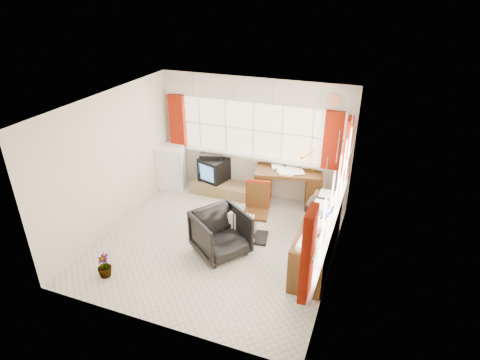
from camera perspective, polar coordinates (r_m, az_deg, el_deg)
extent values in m
plane|color=beige|center=(7.19, -3.44, -8.88)|extent=(4.00, 4.00, 0.00)
plane|color=beige|center=(8.25, 1.97, 5.90)|extent=(4.00, 0.00, 4.00)
plane|color=beige|center=(5.06, -13.14, -9.46)|extent=(4.00, 0.00, 4.00)
plane|color=beige|center=(7.53, -17.78, 2.48)|extent=(0.00, 4.00, 4.00)
plane|color=beige|center=(6.08, 13.77, -2.92)|extent=(0.00, 4.00, 4.00)
plane|color=white|center=(6.09, -4.08, 10.65)|extent=(4.00, 4.00, 0.00)
plane|color=#FFEAC9|center=(8.16, 1.94, 7.16)|extent=(3.60, 0.00, 3.60)
cube|color=white|center=(8.34, 1.79, 3.32)|extent=(3.70, 0.12, 0.05)
cube|color=white|center=(8.59, -5.74, 8.05)|extent=(0.03, 0.02, 1.10)
cube|color=white|center=(8.35, -2.01, 7.63)|extent=(0.03, 0.02, 1.10)
cube|color=white|center=(8.15, 1.92, 7.14)|extent=(0.03, 0.02, 1.10)
cube|color=white|center=(7.99, 6.02, 6.60)|extent=(0.03, 0.02, 1.10)
cube|color=white|center=(7.87, 10.25, 6.00)|extent=(0.03, 0.02, 1.10)
plane|color=#FFEAC9|center=(5.99, 13.78, -1.22)|extent=(0.00, 3.60, 3.60)
cube|color=white|center=(6.27, 12.85, -5.85)|extent=(0.12, 3.70, 0.05)
cube|color=white|center=(4.95, 11.65, -7.30)|extent=(0.02, 0.03, 1.10)
cube|color=white|center=(5.46, 12.77, -3.96)|extent=(0.02, 0.03, 1.10)
cube|color=white|center=(5.99, 13.69, -1.20)|extent=(0.02, 0.03, 1.10)
cube|color=white|center=(6.52, 14.46, 1.11)|extent=(0.02, 0.03, 1.10)
cube|color=white|center=(7.07, 15.11, 3.06)|extent=(0.02, 0.03, 1.10)
cube|color=#971908|center=(8.76, -8.92, 8.26)|extent=(0.35, 0.10, 1.15)
cube|color=#971908|center=(7.75, 13.05, 5.44)|extent=(0.35, 0.10, 1.15)
cube|color=#971908|center=(7.45, 14.97, 4.32)|extent=(0.10, 0.35, 1.15)
cube|color=#971908|center=(4.55, 9.64, -10.42)|extent=(0.10, 0.35, 1.15)
cube|color=silver|center=(7.91, 1.99, 12.59)|extent=(3.95, 0.08, 0.48)
cube|color=silver|center=(5.67, 14.45, 5.98)|extent=(0.08, 3.95, 0.48)
cube|color=#4B2C11|center=(8.07, 6.97, 1.19)|extent=(1.42, 0.91, 0.06)
cube|color=#4B2C11|center=(8.26, 3.32, -0.96)|extent=(0.42, 0.64, 0.70)
cube|color=#4B2C11|center=(8.25, 10.34, -1.43)|extent=(0.42, 0.64, 0.70)
cube|color=white|center=(8.05, 6.99, 1.45)|extent=(0.28, 0.34, 0.02)
cube|color=white|center=(8.05, 6.99, 1.48)|extent=(0.28, 0.34, 0.02)
cube|color=white|center=(8.05, 6.99, 1.50)|extent=(0.28, 0.34, 0.02)
cube|color=white|center=(8.05, 6.99, 1.53)|extent=(0.28, 0.34, 0.02)
cube|color=white|center=(8.04, 6.99, 1.56)|extent=(0.28, 0.34, 0.02)
cube|color=white|center=(8.04, 7.00, 1.58)|extent=(0.28, 0.34, 0.02)
cylinder|color=yellow|center=(8.16, 10.29, 1.55)|extent=(0.10, 0.10, 0.02)
cylinder|color=yellow|center=(8.08, 10.39, 2.74)|extent=(0.02, 0.02, 0.37)
cone|color=yellow|center=(8.02, 10.48, 3.70)|extent=(0.16, 0.14, 0.15)
cube|color=black|center=(7.28, 2.18, -8.12)|extent=(0.51, 0.51, 0.04)
cylinder|color=silver|center=(7.15, 2.22, -6.58)|extent=(0.06, 0.06, 0.51)
cube|color=#4B2C11|center=(7.02, 2.25, -4.85)|extent=(0.50, 0.48, 0.06)
cube|color=#4B2C11|center=(7.06, 2.55, -2.06)|extent=(0.39, 0.12, 0.49)
cube|color=#971908|center=(7.06, 2.55, -1.92)|extent=(0.43, 0.13, 0.51)
imported|color=black|center=(6.75, -2.77, -7.59)|extent=(1.15, 1.15, 0.76)
cube|color=white|center=(7.14, 0.37, -8.69)|extent=(0.40, 0.17, 0.08)
cube|color=white|center=(7.03, -1.01, -6.41)|extent=(0.03, 0.12, 0.52)
cube|color=white|center=(7.01, -0.55, -6.50)|extent=(0.03, 0.12, 0.52)
cube|color=white|center=(6.99, -0.09, -6.59)|extent=(0.03, 0.12, 0.52)
cube|color=white|center=(6.97, 0.37, -6.69)|extent=(0.03, 0.12, 0.52)
cube|color=white|center=(6.96, 0.84, -6.78)|extent=(0.03, 0.12, 0.52)
cube|color=white|center=(6.94, 1.31, -6.87)|extent=(0.03, 0.12, 0.52)
cube|color=white|center=(6.93, 1.78, -6.96)|extent=(0.03, 0.12, 0.52)
cube|color=#4B2C11|center=(6.73, 10.93, -8.24)|extent=(0.50, 2.00, 0.75)
cube|color=white|center=(5.84, 9.49, -9.02)|extent=(0.24, 0.32, 0.10)
cube|color=white|center=(6.28, 10.53, -6.33)|extent=(0.24, 0.32, 0.10)
cube|color=white|center=(6.73, 11.42, -3.99)|extent=(0.24, 0.32, 0.10)
cube|color=white|center=(7.19, 12.19, -1.95)|extent=(0.24, 0.32, 0.10)
cube|color=black|center=(6.78, 10.92, -3.54)|extent=(0.32, 0.40, 0.13)
cube|color=olive|center=(8.65, -2.20, -1.25)|extent=(1.40, 0.50, 0.25)
cube|color=black|center=(8.68, -3.71, 1.57)|extent=(0.67, 0.64, 0.49)
cube|color=#4982D1|center=(8.52, -4.87, 0.99)|extent=(0.40, 0.15, 0.34)
cube|color=black|center=(8.80, -4.03, 0.87)|extent=(0.65, 0.52, 0.21)
cube|color=black|center=(8.71, -4.07, 2.08)|extent=(0.60, 0.49, 0.20)
cube|color=black|center=(8.63, -4.11, 3.25)|extent=(0.55, 0.45, 0.19)
cube|color=white|center=(8.99, -9.60, 1.98)|extent=(0.67, 0.67, 0.95)
cube|color=silver|center=(8.62, -8.53, 1.97)|extent=(0.03, 0.03, 0.50)
imported|color=white|center=(8.22, 1.65, -2.51)|extent=(0.17, 0.17, 0.33)
imported|color=#91D9C9|center=(7.63, -3.55, -5.69)|extent=(0.12, 0.12, 0.19)
imported|color=black|center=(6.69, -18.75, -11.45)|extent=(0.30, 0.30, 0.40)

